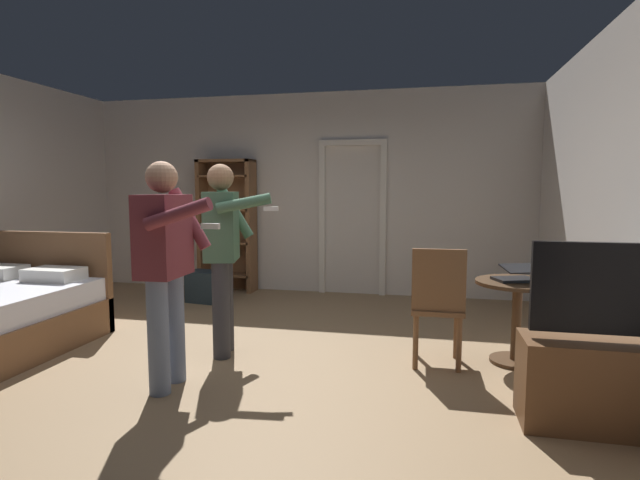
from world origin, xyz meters
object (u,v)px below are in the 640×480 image
(person_striped_shirt, at_px, (223,247))
(person_blue_shirt, at_px, (166,259))
(suitcase_dark, at_px, (206,286))
(wooden_chair, at_px, (438,302))
(side_table, at_px, (517,307))
(bookshelf, at_px, (228,221))
(laptop, at_px, (517,275))
(bottle_on_table, at_px, (539,270))
(tv_flatscreen, at_px, (610,374))

(person_striped_shirt, bearing_deg, person_blue_shirt, -97.48)
(person_striped_shirt, relative_size, suitcase_dark, 3.65)
(wooden_chair, relative_size, suitcase_dark, 2.16)
(person_blue_shirt, relative_size, person_striped_shirt, 0.99)
(suitcase_dark, bearing_deg, wooden_chair, -23.15)
(side_table, distance_m, wooden_chair, 0.70)
(bookshelf, height_order, side_table, bookshelf)
(side_table, bearing_deg, laptop, -110.16)
(bottle_on_table, height_order, suitcase_dark, bottle_on_table)
(bottle_on_table, bearing_deg, person_striped_shirt, -174.96)
(laptop, bearing_deg, suitcase_dark, 156.07)
(tv_flatscreen, xyz_separation_m, suitcase_dark, (-3.89, 2.62, -0.14))
(person_blue_shirt, bearing_deg, bottle_on_table, 20.39)
(person_striped_shirt, bearing_deg, wooden_chair, 2.26)
(side_table, relative_size, laptop, 1.67)
(side_table, bearing_deg, person_blue_shirt, -157.09)
(wooden_chair, bearing_deg, bookshelf, 138.90)
(tv_flatscreen, relative_size, bottle_on_table, 4.33)
(tv_flatscreen, distance_m, side_table, 1.16)
(side_table, relative_size, wooden_chair, 0.71)
(bottle_on_table, bearing_deg, laptop, 165.67)
(side_table, bearing_deg, bookshelf, 147.18)
(tv_flatscreen, height_order, bottle_on_table, tv_flatscreen)
(bookshelf, distance_m, person_striped_shirt, 2.81)
(tv_flatscreen, xyz_separation_m, bottle_on_table, (-0.21, 1.02, 0.47))
(laptop, relative_size, person_blue_shirt, 0.25)
(laptop, height_order, bottle_on_table, bottle_on_table)
(tv_flatscreen, height_order, laptop, tv_flatscreen)
(bookshelf, relative_size, side_table, 2.68)
(bookshelf, bearing_deg, person_striped_shirt, -67.76)
(wooden_chair, height_order, person_blue_shirt, person_blue_shirt)
(wooden_chair, distance_m, suitcase_dark, 3.40)
(side_table, xyz_separation_m, bottle_on_table, (0.14, -0.08, 0.34))
(wooden_chair, bearing_deg, suitcase_dark, 148.60)
(wooden_chair, distance_m, person_striped_shirt, 1.88)
(bookshelf, height_order, person_striped_shirt, bookshelf)
(person_blue_shirt, bearing_deg, suitcase_dark, 109.95)
(bottle_on_table, distance_m, wooden_chair, 0.85)
(tv_flatscreen, distance_m, laptop, 1.19)
(bookshelf, relative_size, laptop, 4.46)
(bottle_on_table, xyz_separation_m, person_blue_shirt, (-2.73, -1.01, 0.15))
(bookshelf, bearing_deg, side_table, -32.82)
(tv_flatscreen, bearing_deg, bookshelf, 139.05)
(bookshelf, xyz_separation_m, laptop, (3.53, -2.33, -0.25))
(tv_flatscreen, height_order, person_striped_shirt, person_striped_shirt)
(laptop, relative_size, wooden_chair, 0.42)
(bookshelf, relative_size, person_blue_shirt, 1.13)
(bottle_on_table, relative_size, wooden_chair, 0.27)
(wooden_chair, relative_size, person_striped_shirt, 0.59)
(laptop, xyz_separation_m, bottle_on_table, (0.15, -0.04, 0.06))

